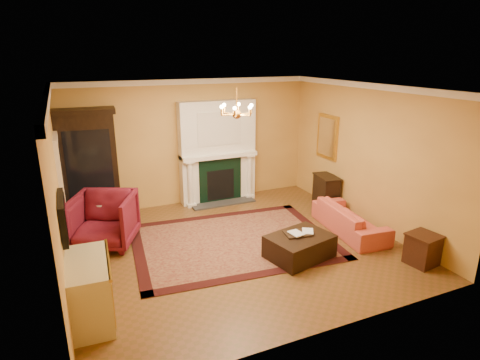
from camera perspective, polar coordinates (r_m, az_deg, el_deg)
floor at (r=7.85m, az=-0.42°, el=-9.49°), size 6.00×5.50×0.02m
ceiling at (r=7.01m, az=-0.48°, el=13.05°), size 6.00×5.50×0.02m
wall_back at (r=9.81m, az=-6.88°, el=5.31°), size 6.00×0.02×3.00m
wall_front at (r=5.03m, az=12.21°, el=-7.07°), size 6.00×0.02×3.00m
wall_left at (r=6.75m, az=-24.64°, el=-1.89°), size 0.02×5.50×3.00m
wall_right at (r=8.88m, az=17.72°, el=3.30°), size 0.02×5.50×3.00m
fireplace at (r=9.89m, az=-3.17°, el=3.70°), size 1.90×0.70×2.50m
crown_molding at (r=7.90m, az=-3.30°, el=13.03°), size 6.00×5.50×0.12m
doorway at (r=8.50m, az=-23.91°, el=-1.20°), size 0.08×1.05×2.10m
tv_panel at (r=6.23m, az=-23.86°, el=-4.82°), size 0.09×0.95×0.58m
gilt_mirror at (r=9.88m, az=12.30°, el=6.02°), size 0.06×0.76×1.05m
chandelier at (r=7.06m, az=-0.47°, el=9.80°), size 0.63×0.55×0.53m
oriental_rug at (r=8.04m, az=-0.99°, el=-8.68°), size 4.08×3.21×0.02m
china_cabinet at (r=9.23m, az=-20.67°, el=1.49°), size 1.22×0.62×2.37m
wingback_armchair at (r=8.11m, az=-18.81°, el=-5.12°), size 1.42×1.39×1.13m
pedestal_table at (r=8.58m, az=-18.88°, el=-4.89°), size 0.41×0.41×0.73m
commode at (r=6.10m, az=-20.61°, el=-14.46°), size 0.62×1.21×0.88m
coral_sofa at (r=8.62m, az=15.39°, el=-4.77°), size 0.77×1.98×0.75m
end_table at (r=7.82m, az=24.51°, el=-9.05°), size 0.52×0.52×0.53m
console_table at (r=9.83m, az=12.14°, el=-1.71°), size 0.49×0.74×0.76m
leather_ottoman at (r=7.44m, az=8.46°, el=-9.30°), size 1.27×1.04×0.42m
ottoman_tray at (r=7.39m, az=8.11°, el=-7.56°), size 0.49×0.41×0.03m
book_a at (r=7.22m, az=7.39°, el=-6.81°), size 0.21×0.05×0.28m
book_b at (r=7.40m, az=8.90°, el=-6.30°), size 0.18×0.12×0.27m
topiary_left at (r=9.60m, az=-6.48°, el=4.76°), size 0.15×0.15×0.40m
topiary_right at (r=10.00m, az=-0.01°, el=5.61°), size 0.18×0.18×0.47m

